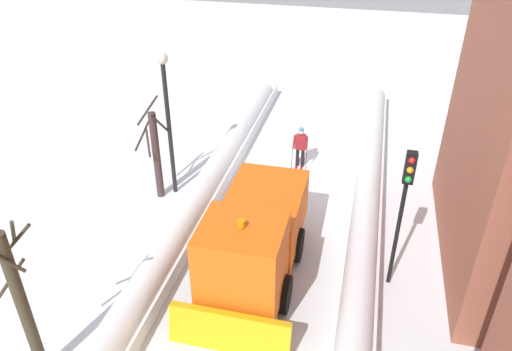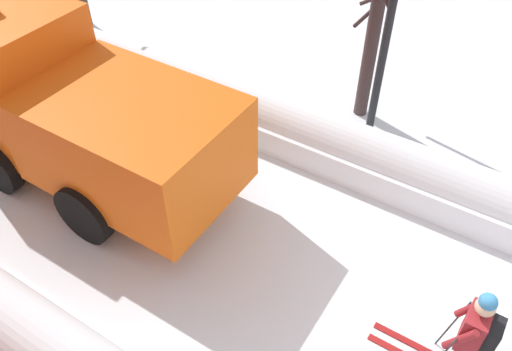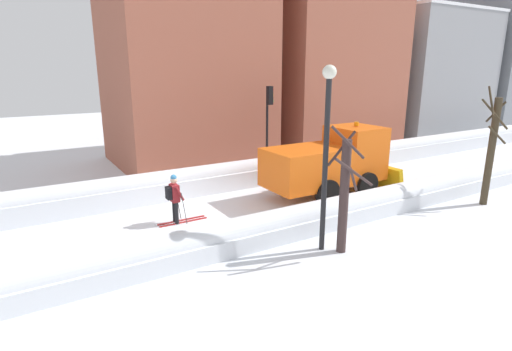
{
  "view_description": "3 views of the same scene",
  "coord_description": "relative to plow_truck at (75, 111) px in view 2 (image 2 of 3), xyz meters",
  "views": [
    {
      "loc": [
        -2.56,
        17.63,
        10.55
      ],
      "look_at": [
        0.89,
        3.39,
        1.62
      ],
      "focal_mm": 34.65,
      "sensor_mm": 36.0,
      "label": 1
    },
    {
      "loc": [
        -4.3,
        0.06,
        6.8
      ],
      "look_at": [
        0.29,
        2.98,
        1.67
      ],
      "focal_mm": 36.37,
      "sensor_mm": 36.0,
      "label": 2
    },
    {
      "loc": [
        13.09,
        -4.99,
        5.44
      ],
      "look_at": [
        -0.34,
        3.12,
        1.23
      ],
      "focal_mm": 28.41,
      "sensor_mm": 36.0,
      "label": 3
    }
  ],
  "objects": [
    {
      "name": "snowbank_right",
      "position": [
        2.79,
        3.4,
        -1.04
      ],
      "size": [
        1.1,
        36.0,
        1.01
      ],
      "color": "white",
      "rests_on": "ground"
    },
    {
      "name": "bare_tree_near",
      "position": [
        4.58,
        -3.52,
        0.37
      ],
      "size": [
        0.99,
        1.31,
        3.91
      ],
      "color": "#3E2E2D",
      "rests_on": "ground"
    },
    {
      "name": "plow_truck",
      "position": [
        0.0,
        0.0,
        0.0
      ],
      "size": [
        3.2,
        5.98,
        3.12
      ],
      "color": "orange",
      "rests_on": "ground"
    },
    {
      "name": "skier",
      "position": [
        -0.25,
        -7.02,
        -0.48
      ],
      "size": [
        0.62,
        1.8,
        1.81
      ],
      "color": "black",
      "rests_on": "ground"
    }
  ]
}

